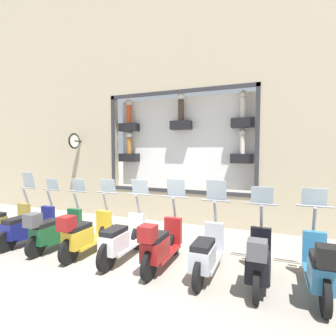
{
  "coord_description": "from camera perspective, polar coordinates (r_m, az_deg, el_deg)",
  "views": [
    {
      "loc": [
        -4.37,
        -2.82,
        2.27
      ],
      "look_at": [
        1.67,
        -0.38,
        1.87
      ],
      "focal_mm": 28.0,
      "sensor_mm": 36.0,
      "label": 1
    }
  ],
  "objects": [
    {
      "name": "ground_plane",
      "position": [
        5.68,
        -10.56,
        -20.11
      ],
      "size": [
        120.0,
        120.0,
        0.0
      ],
      "primitive_type": "plane",
      "color": "gray"
    },
    {
      "name": "building_facade",
      "position": [
        8.74,
        2.58,
        18.04
      ],
      "size": [
        1.2,
        36.0,
        8.77
      ],
      "color": "tan",
      "rests_on": "ground_plane"
    },
    {
      "name": "scooter_teal_0",
      "position": [
        4.92,
        30.22,
        -18.19
      ],
      "size": [
        1.81,
        0.61,
        1.61
      ],
      "color": "black",
      "rests_on": "ground_plane"
    },
    {
      "name": "scooter_black_1",
      "position": [
        4.88,
        19.12,
        -18.34
      ],
      "size": [
        1.8,
        0.61,
        1.59
      ],
      "color": "black",
      "rests_on": "ground_plane"
    },
    {
      "name": "scooter_silver_2",
      "position": [
        5.07,
        8.41,
        -17.76
      ],
      "size": [
        1.8,
        0.61,
        1.69
      ],
      "color": "black",
      "rests_on": "ground_plane"
    },
    {
      "name": "scooter_red_3",
      "position": [
        5.27,
        -1.71,
        -16.26
      ],
      "size": [
        1.81,
        0.6,
        1.68
      ],
      "color": "black",
      "rests_on": "ground_plane"
    },
    {
      "name": "scooter_white_4",
      "position": [
        5.73,
        -10.03,
        -15.05
      ],
      "size": [
        1.81,
        0.61,
        1.62
      ],
      "color": "black",
      "rests_on": "ground_plane"
    },
    {
      "name": "scooter_yellow_5",
      "position": [
        6.18,
        -17.65,
        -13.49
      ],
      "size": [
        1.81,
        0.6,
        1.6
      ],
      "color": "black",
      "rests_on": "ground_plane"
    },
    {
      "name": "scooter_green_6",
      "position": [
        6.77,
        -23.71,
        -12.24
      ],
      "size": [
        1.8,
        0.61,
        1.57
      ],
      "color": "black",
      "rests_on": "ground_plane"
    },
    {
      "name": "scooter_navy_7",
      "position": [
        7.47,
        -28.28,
        -11.24
      ],
      "size": [
        1.79,
        0.61,
        1.54
      ],
      "color": "black",
      "rests_on": "ground_plane"
    },
    {
      "name": "scooter_olive_8",
      "position": [
        8.17,
        -32.35,
        -10.06
      ],
      "size": [
        1.8,
        0.61,
        1.69
      ],
      "color": "black",
      "rests_on": "ground_plane"
    }
  ]
}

